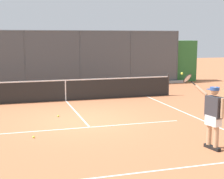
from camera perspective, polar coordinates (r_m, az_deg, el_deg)
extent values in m
plane|color=#A8603D|center=(12.10, -4.66, -5.13)|extent=(60.00, 60.00, 0.00)
cube|color=white|center=(7.60, 3.23, -13.63)|extent=(7.94, 0.05, 0.01)
cube|color=white|center=(11.24, -3.69, -6.19)|extent=(6.19, 0.05, 0.01)
cube|color=white|center=(13.06, 13.14, -4.28)|extent=(0.05, 8.84, 0.01)
cube|color=white|center=(13.55, -5.99, -3.63)|extent=(0.05, 4.86, 0.01)
cylinder|color=#474C51|center=(22.19, 10.69, 5.28)|extent=(0.07, 0.07, 3.23)
cylinder|color=#474C51|center=(20.96, 3.11, 5.23)|extent=(0.07, 0.07, 3.23)
cylinder|color=#474C51|center=(20.13, -5.25, 5.06)|extent=(0.07, 0.07, 3.23)
cylinder|color=#474C51|center=(19.76, -14.11, 4.76)|extent=(0.07, 0.07, 3.23)
cylinder|color=#474C51|center=(19.85, -9.76, 9.47)|extent=(15.48, 0.05, 0.05)
cube|color=#474C51|center=(19.89, -9.64, 4.93)|extent=(15.48, 0.02, 3.23)
cube|color=#2D6B33|center=(20.55, -9.84, 4.19)|extent=(18.48, 0.90, 2.62)
cube|color=#ADADA8|center=(19.87, -9.46, 0.46)|extent=(16.48, 0.18, 0.15)
cylinder|color=#2D2D2D|center=(17.33, 9.21, 0.80)|extent=(0.09, 0.09, 1.07)
cube|color=black|center=(15.82, -7.65, -0.21)|extent=(10.10, 0.02, 0.91)
cube|color=white|center=(15.76, -7.68, 1.52)|extent=(10.10, 0.04, 0.05)
cube|color=white|center=(15.82, -7.65, -0.21)|extent=(0.05, 0.04, 0.91)
cube|color=black|center=(9.38, 16.66, -9.32)|extent=(0.16, 0.28, 0.09)
cylinder|color=tan|center=(9.27, 16.77, -6.84)|extent=(0.13, 0.13, 0.75)
cube|color=black|center=(9.56, 15.58, -8.94)|extent=(0.16, 0.28, 0.09)
cylinder|color=tan|center=(9.44, 15.68, -6.50)|extent=(0.13, 0.13, 0.75)
cube|color=white|center=(9.28, 16.30, -4.91)|extent=(0.29, 0.43, 0.26)
cube|color=#2D2D33|center=(9.21, 16.39, -2.78)|extent=(0.30, 0.50, 0.54)
cylinder|color=tan|center=(9.00, 17.67, -2.95)|extent=(0.08, 0.08, 0.50)
cylinder|color=tan|center=(9.42, 14.43, -0.10)|extent=(0.25, 0.36, 0.28)
sphere|color=tan|center=(9.13, 16.50, -0.22)|extent=(0.21, 0.21, 0.21)
cylinder|color=#284C93|center=(9.13, 16.52, 0.13)|extent=(0.28, 0.28, 0.08)
cube|color=#284C93|center=(9.21, 16.02, 0.03)|extent=(0.21, 0.22, 0.02)
cylinder|color=black|center=(9.52, 13.23, 0.98)|extent=(0.11, 0.16, 0.13)
torus|color=black|center=(9.60, 12.29, 1.82)|extent=(0.35, 0.30, 0.26)
cylinder|color=silver|center=(9.60, 12.29, 1.82)|extent=(0.29, 0.24, 0.21)
sphere|color=#D6E042|center=(9.68, 11.42, 2.61)|extent=(0.07, 0.07, 0.07)
sphere|color=#D6E042|center=(10.30, -12.74, -7.61)|extent=(0.07, 0.07, 0.07)
sphere|color=#C1D138|center=(12.75, -8.83, -4.33)|extent=(0.07, 0.07, 0.07)
cylinder|color=#333338|center=(14.77, 17.49, -2.10)|extent=(0.04, 0.04, 0.44)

